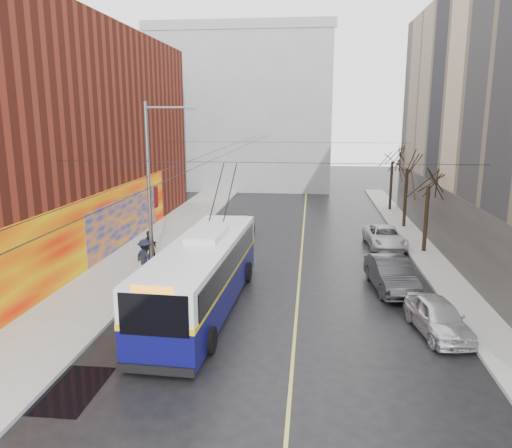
{
  "coord_description": "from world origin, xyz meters",
  "views": [
    {
      "loc": [
        1.99,
        -14.66,
        8.32
      ],
      "look_at": [
        -0.71,
        9.62,
        2.98
      ],
      "focal_mm": 35.0,
      "sensor_mm": 36.0,
      "label": 1
    }
  ],
  "objects_px": {
    "tree_near": "(429,173)",
    "parked_car_c": "(385,237)",
    "tree_far": "(393,153)",
    "pedestrian_a": "(152,249)",
    "pedestrian_b": "(150,245)",
    "following_car": "(242,225)",
    "parked_car_a": "(438,317)",
    "tree_mid": "(408,158)",
    "pedestrian_c": "(145,257)",
    "streetlight_pole": "(152,185)",
    "parked_car_b": "(391,274)",
    "trolleybus": "(203,274)"
  },
  "relations": [
    {
      "from": "streetlight_pole",
      "to": "parked_car_b",
      "type": "height_order",
      "value": "streetlight_pole"
    },
    {
      "from": "pedestrian_a",
      "to": "parked_car_b",
      "type": "bearing_deg",
      "value": -91.4
    },
    {
      "from": "tree_far",
      "to": "trolleybus",
      "type": "relative_size",
      "value": 0.53
    },
    {
      "from": "streetlight_pole",
      "to": "tree_far",
      "type": "relative_size",
      "value": 1.37
    },
    {
      "from": "parked_car_c",
      "to": "pedestrian_a",
      "type": "relative_size",
      "value": 2.64
    },
    {
      "from": "streetlight_pole",
      "to": "tree_far",
      "type": "distance_m",
      "value": 25.09
    },
    {
      "from": "trolleybus",
      "to": "parked_car_b",
      "type": "relative_size",
      "value": 2.6
    },
    {
      "from": "parked_car_b",
      "to": "pedestrian_a",
      "type": "height_order",
      "value": "pedestrian_a"
    },
    {
      "from": "tree_mid",
      "to": "pedestrian_c",
      "type": "relative_size",
      "value": 3.47
    },
    {
      "from": "parked_car_b",
      "to": "pedestrian_a",
      "type": "xyz_separation_m",
      "value": [
        -12.66,
        2.29,
        0.26
      ]
    },
    {
      "from": "tree_far",
      "to": "pedestrian_a",
      "type": "bearing_deg",
      "value": -130.01
    },
    {
      "from": "tree_mid",
      "to": "parked_car_c",
      "type": "xyz_separation_m",
      "value": [
        -2.2,
        -5.74,
        -4.59
      ]
    },
    {
      "from": "tree_mid",
      "to": "pedestrian_a",
      "type": "height_order",
      "value": "tree_mid"
    },
    {
      "from": "pedestrian_b",
      "to": "following_car",
      "type": "bearing_deg",
      "value": 15.67
    },
    {
      "from": "tree_near",
      "to": "pedestrian_b",
      "type": "xyz_separation_m",
      "value": [
        -16.24,
        -3.46,
        -4.01
      ]
    },
    {
      "from": "parked_car_c",
      "to": "following_car",
      "type": "relative_size",
      "value": 1.2
    },
    {
      "from": "trolleybus",
      "to": "pedestrian_c",
      "type": "bearing_deg",
      "value": 137.19
    },
    {
      "from": "parked_car_c",
      "to": "following_car",
      "type": "distance_m",
      "value": 9.9
    },
    {
      "from": "tree_far",
      "to": "pedestrian_a",
      "type": "distance_m",
      "value": 24.78
    },
    {
      "from": "tree_near",
      "to": "parked_car_b",
      "type": "relative_size",
      "value": 1.34
    },
    {
      "from": "pedestrian_c",
      "to": "trolleybus",
      "type": "bearing_deg",
      "value": 168.3
    },
    {
      "from": "pedestrian_c",
      "to": "parked_car_a",
      "type": "bearing_deg",
      "value": -168.36
    },
    {
      "from": "pedestrian_a",
      "to": "pedestrian_b",
      "type": "xyz_separation_m",
      "value": [
        -0.53,
        1.26,
        -0.08
      ]
    },
    {
      "from": "parked_car_b",
      "to": "pedestrian_b",
      "type": "relative_size",
      "value": 2.92
    },
    {
      "from": "parked_car_a",
      "to": "following_car",
      "type": "bearing_deg",
      "value": 113.1
    },
    {
      "from": "tree_near",
      "to": "parked_car_a",
      "type": "distance_m",
      "value": 12.83
    },
    {
      "from": "tree_mid",
      "to": "tree_far",
      "type": "xyz_separation_m",
      "value": [
        0.0,
        7.0,
        -0.11
      ]
    },
    {
      "from": "following_car",
      "to": "pedestrian_b",
      "type": "xyz_separation_m",
      "value": [
        -4.43,
        -7.11,
        0.29
      ]
    },
    {
      "from": "streetlight_pole",
      "to": "pedestrian_b",
      "type": "relative_size",
      "value": 5.5
    },
    {
      "from": "parked_car_a",
      "to": "parked_car_c",
      "type": "height_order",
      "value": "parked_car_a"
    },
    {
      "from": "parked_car_c",
      "to": "pedestrian_a",
      "type": "distance_m",
      "value": 14.78
    },
    {
      "from": "parked_car_a",
      "to": "following_car",
      "type": "height_order",
      "value": "parked_car_a"
    },
    {
      "from": "streetlight_pole",
      "to": "pedestrian_b",
      "type": "distance_m",
      "value": 4.77
    },
    {
      "from": "tree_far",
      "to": "parked_car_b",
      "type": "xyz_separation_m",
      "value": [
        -3.05,
        -21.01,
        -4.36
      ]
    },
    {
      "from": "parked_car_c",
      "to": "pedestrian_b",
      "type": "xyz_separation_m",
      "value": [
        -14.04,
        -4.72,
        0.31
      ]
    },
    {
      "from": "tree_near",
      "to": "parked_car_a",
      "type": "bearing_deg",
      "value": -99.52
    },
    {
      "from": "parked_car_a",
      "to": "pedestrian_b",
      "type": "xyz_separation_m",
      "value": [
        -14.24,
        8.47,
        0.28
      ]
    },
    {
      "from": "streetlight_pole",
      "to": "tree_near",
      "type": "relative_size",
      "value": 1.41
    },
    {
      "from": "tree_near",
      "to": "parked_car_c",
      "type": "relative_size",
      "value": 1.35
    },
    {
      "from": "trolleybus",
      "to": "following_car",
      "type": "xyz_separation_m",
      "value": [
        -0.23,
        14.12,
        -0.94
      ]
    },
    {
      "from": "tree_near",
      "to": "parked_car_c",
      "type": "distance_m",
      "value": 5.01
    },
    {
      "from": "parked_car_b",
      "to": "tree_far",
      "type": "bearing_deg",
      "value": 75.09
    },
    {
      "from": "tree_near",
      "to": "following_car",
      "type": "height_order",
      "value": "tree_near"
    },
    {
      "from": "tree_near",
      "to": "pedestrian_a",
      "type": "bearing_deg",
      "value": -163.28
    },
    {
      "from": "parked_car_a",
      "to": "parked_car_c",
      "type": "distance_m",
      "value": 13.19
    },
    {
      "from": "following_car",
      "to": "parked_car_c",
      "type": "bearing_deg",
      "value": -14.34
    },
    {
      "from": "tree_far",
      "to": "pedestrian_b",
      "type": "xyz_separation_m",
      "value": [
        -16.24,
        -17.46,
        -4.17
      ]
    },
    {
      "from": "parked_car_b",
      "to": "parked_car_c",
      "type": "xyz_separation_m",
      "value": [
        0.85,
        8.27,
        -0.13
      ]
    },
    {
      "from": "streetlight_pole",
      "to": "pedestrian_b",
      "type": "height_order",
      "value": "streetlight_pole"
    },
    {
      "from": "trolleybus",
      "to": "tree_mid",
      "type": "bearing_deg",
      "value": 58.76
    }
  ]
}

